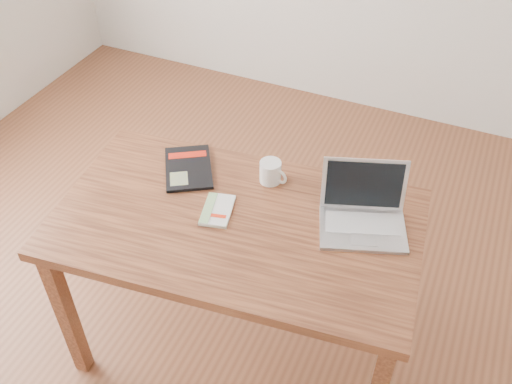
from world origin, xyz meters
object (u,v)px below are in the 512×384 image
at_px(black_guidebook, 188,168).
at_px(desk, 237,237).
at_px(coffee_mug, 271,172).
at_px(white_guidebook, 217,210).
at_px(laptop, 363,213).

bearing_deg(black_guidebook, desk, -62.94).
bearing_deg(coffee_mug, desk, -81.20).
distance_m(white_guidebook, coffee_mug, 0.26).
bearing_deg(white_guidebook, coffee_mug, 50.99).
relative_size(desk, coffee_mug, 11.71).
distance_m(white_guidebook, black_guidebook, 0.27).
xyz_separation_m(white_guidebook, black_guidebook, (-0.21, 0.17, 0.00)).
xyz_separation_m(desk, coffee_mug, (0.03, 0.24, 0.14)).
bearing_deg(black_guidebook, laptop, -32.37).
height_order(white_guidebook, coffee_mug, coffee_mug).
relative_size(desk, laptop, 3.80).
xyz_separation_m(black_guidebook, laptop, (0.70, -0.01, 0.04)).
xyz_separation_m(white_guidebook, coffee_mug, (0.11, 0.23, 0.04)).
relative_size(white_guidebook, laptop, 0.51).
relative_size(black_guidebook, laptop, 0.88).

